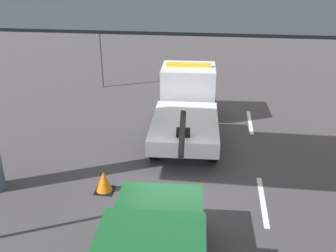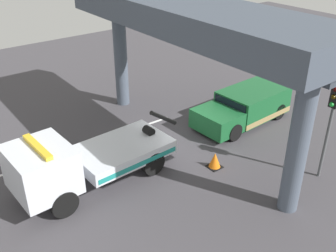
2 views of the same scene
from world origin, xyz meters
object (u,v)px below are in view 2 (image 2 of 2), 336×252
(towed_van_green, at_px, (245,107))
(traffic_light_near, at_px, (332,111))
(traffic_cone_orange, at_px, (215,160))
(tow_truck_white, at_px, (78,161))

(towed_van_green, height_order, traffic_light_near, traffic_light_near)
(towed_van_green, xyz_separation_m, traffic_light_near, (1.18, 5.15, 2.13))
(traffic_light_near, height_order, traffic_cone_orange, traffic_light_near)
(tow_truck_white, bearing_deg, towed_van_green, -179.74)
(tow_truck_white, height_order, traffic_cone_orange, tow_truck_white)
(towed_van_green, xyz_separation_m, traffic_cone_orange, (4.07, 2.14, -0.46))
(towed_van_green, distance_m, traffic_cone_orange, 4.62)
(towed_van_green, bearing_deg, traffic_cone_orange, 27.75)
(tow_truck_white, relative_size, traffic_light_near, 1.84)
(tow_truck_white, bearing_deg, traffic_cone_orange, 157.43)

